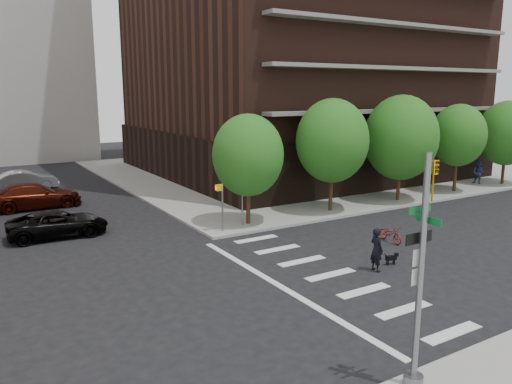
{
  "coord_description": "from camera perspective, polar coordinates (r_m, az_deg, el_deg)",
  "views": [
    {
      "loc": [
        -9.91,
        -15.26,
        7.54
      ],
      "look_at": [
        3.0,
        6.0,
        2.5
      ],
      "focal_mm": 35.0,
      "sensor_mm": 36.0,
      "label": 1
    }
  ],
  "objects": [
    {
      "name": "ground",
      "position": [
        19.69,
        1.63,
        -11.06
      ],
      "size": [
        120.0,
        120.0,
        0.0
      ],
      "primitive_type": "plane",
      "color": "black",
      "rests_on": "ground"
    },
    {
      "name": "sidewalk_ne",
      "position": [
        49.82,
        6.78,
        2.76
      ],
      "size": [
        39.0,
        33.0,
        0.15
      ],
      "primitive_type": "cube",
      "color": "gray",
      "rests_on": "ground"
    },
    {
      "name": "crosswalk",
      "position": [
        20.89,
        6.8,
        -9.77
      ],
      "size": [
        3.85,
        13.0,
        0.01
      ],
      "color": "silver",
      "rests_on": "ground"
    },
    {
      "name": "tree_a",
      "position": [
        27.75,
        -0.92,
        4.22
      ],
      "size": [
        4.0,
        4.0,
        5.9
      ],
      "color": "#301E11",
      "rests_on": "sidewalk_ne"
    },
    {
      "name": "tree_b",
      "position": [
        31.14,
        8.7,
        5.81
      ],
      "size": [
        4.5,
        4.5,
        6.65
      ],
      "color": "#301E11",
      "rests_on": "sidewalk_ne"
    },
    {
      "name": "tree_c",
      "position": [
        35.29,
        16.24,
        5.97
      ],
      "size": [
        5.0,
        5.0,
        6.8
      ],
      "color": "#301E11",
      "rests_on": "sidewalk_ne"
    },
    {
      "name": "tree_d",
      "position": [
        39.91,
        22.12,
        6.02
      ],
      "size": [
        4.0,
        4.0,
        6.2
      ],
      "color": "#301E11",
      "rests_on": "sidewalk_ne"
    },
    {
      "name": "tree_e",
      "position": [
        44.86,
        26.74,
        6.03
      ],
      "size": [
        4.5,
        4.5,
        6.35
      ],
      "color": "#301E11",
      "rests_on": "sidewalk_ne"
    },
    {
      "name": "traffic_signal",
      "position": [
        13.14,
        18.22,
        -10.75
      ],
      "size": [
        0.9,
        0.75,
        6.0
      ],
      "color": "slate",
      "rests_on": "sidewalk_s"
    },
    {
      "name": "pedestrian_signal",
      "position": [
        26.81,
        -3.38,
        -0.81
      ],
      "size": [
        2.18,
        0.67,
        2.6
      ],
      "color": "slate",
      "rests_on": "sidewalk_ne"
    },
    {
      "name": "parked_car_black",
      "position": [
        28.23,
        -21.69,
        -3.4
      ],
      "size": [
        2.55,
        5.13,
        1.4
      ],
      "primitive_type": "imported",
      "rotation": [
        0.0,
        0.0,
        1.52
      ],
      "color": "black",
      "rests_on": "ground"
    },
    {
      "name": "parked_car_maroon",
      "position": [
        35.58,
        -24.02,
        -0.4
      ],
      "size": [
        2.47,
        5.85,
        1.69
      ],
      "primitive_type": "imported",
      "rotation": [
        0.0,
        0.0,
        1.59
      ],
      "color": "#360D06",
      "rests_on": "ground"
    },
    {
      "name": "parked_car_silver",
      "position": [
        42.32,
        -24.87,
        1.19
      ],
      "size": [
        1.88,
        4.81,
        1.56
      ],
      "primitive_type": "imported",
      "rotation": [
        0.0,
        0.0,
        1.62
      ],
      "color": "#98999E",
      "rests_on": "ground"
    },
    {
      "name": "scooter",
      "position": [
        26.3,
        15.11,
        -4.62
      ],
      "size": [
        0.75,
        1.71,
        0.87
      ],
      "primitive_type": "imported",
      "rotation": [
        0.0,
        0.0,
        -0.11
      ],
      "color": "maroon",
      "rests_on": "ground"
    },
    {
      "name": "dog_walker",
      "position": [
        21.89,
        13.61,
        -6.41
      ],
      "size": [
        0.72,
        0.5,
        1.89
      ],
      "primitive_type": "imported",
      "rotation": [
        0.0,
        0.0,
        1.5
      ],
      "color": "black",
      "rests_on": "ground"
    },
    {
      "name": "dog",
      "position": [
        23.01,
        15.24,
        -7.25
      ],
      "size": [
        0.61,
        0.27,
        0.51
      ],
      "rotation": [
        0.0,
        0.0,
        -0.23
      ],
      "color": "black",
      "rests_on": "ground"
    },
    {
      "name": "pedestrian_far",
      "position": [
        44.23,
        24.07,
        2.03
      ],
      "size": [
        1.04,
        0.91,
        1.82
      ],
      "primitive_type": "imported",
      "rotation": [
        0.0,
        0.0,
        -1.29
      ],
      "color": "navy",
      "rests_on": "sidewalk_ne"
    }
  ]
}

